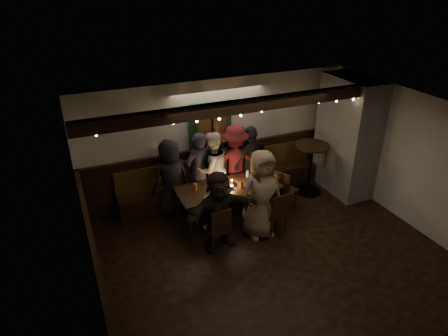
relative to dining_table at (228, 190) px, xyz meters
name	(u,v)px	position (x,y,z in m)	size (l,w,h in m)	color
room	(286,159)	(1.31, 0.02, 0.41)	(6.02, 5.01, 2.62)	black
dining_table	(228,190)	(0.00, 0.00, 0.00)	(2.03, 0.87, 0.88)	black
chair_near_left	(219,227)	(-0.57, -0.88, -0.17)	(0.44, 0.44, 0.87)	black
chair_near_right	(277,212)	(0.63, -0.86, -0.17)	(0.44, 0.44, 0.89)	black
chair_end	(284,188)	(1.21, -0.14, -0.16)	(0.53, 0.53, 0.89)	black
high_top	(311,162)	(2.12, 0.26, 0.07)	(0.73, 0.73, 1.17)	black
person_a	(171,178)	(-0.98, 0.62, 0.15)	(0.80, 0.52, 1.64)	black
person_b	(198,171)	(-0.38, 0.65, 0.18)	(0.62, 0.40, 1.69)	#2C293A
person_c	(212,169)	(-0.08, 0.66, 0.16)	(0.80, 0.62, 1.65)	silver
person_d	(235,162)	(0.49, 0.73, 0.18)	(1.09, 0.63, 1.69)	maroon
person_e	(251,161)	(0.85, 0.69, 0.15)	(0.96, 0.40, 1.64)	#23232C
person_f	(219,211)	(-0.53, -0.80, 0.10)	(1.42, 0.45, 1.53)	black
person_g	(261,195)	(0.33, -0.75, 0.21)	(0.86, 0.56, 1.75)	#9A7F64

